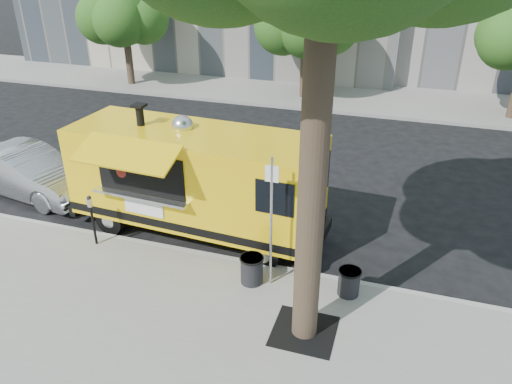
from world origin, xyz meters
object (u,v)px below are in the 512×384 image
parking_meter (92,214)px  food_truck (194,179)px  trash_bin_left (349,281)px  far_tree_a (123,10)px  trash_bin_right (252,269)px  sedan (28,172)px  far_tree_b (307,15)px  sign_post (271,216)px

parking_meter → food_truck: size_ratio=0.20×
parking_meter → trash_bin_left: parking_meter is taller
far_tree_a → trash_bin_right: size_ratio=8.37×
far_tree_a → sedan: bearing=-73.7°
parking_meter → trash_bin_left: size_ratio=2.24×
parking_meter → food_truck: food_truck is taller
trash_bin_left → trash_bin_right: 2.09m
sedan → trash_bin_left: size_ratio=7.42×
far_tree_a → parking_meter: (7.00, -13.65, -2.79)m
food_truck → far_tree_a: bearing=130.2°
trash_bin_left → sedan: bearing=168.4°
food_truck → sedan: bearing=179.0°
far_tree_b → far_tree_a: bearing=-177.5°
sign_post → trash_bin_left: (1.68, 0.16, -1.38)m
far_tree_a → trash_bin_left: 19.33m
sign_post → trash_bin_right: sign_post is taller
food_truck → trash_bin_right: food_truck is taller
far_tree_a → far_tree_b: 9.01m
far_tree_b → sign_post: 14.61m
parking_meter → trash_bin_left: bearing=-0.4°
far_tree_b → parking_meter: 14.48m
food_truck → trash_bin_right: (2.11, -1.80, -1.05)m
far_tree_b → trash_bin_right: far_tree_b is taller
sign_post → sedan: 8.48m
far_tree_a → sedan: (3.43, -11.68, -3.05)m
far_tree_b → food_truck: (0.04, -12.53, -2.30)m
far_tree_b → sign_post: (2.55, -14.25, -1.98)m
sedan → trash_bin_right: 8.05m
sign_post → trash_bin_right: 1.42m
trash_bin_right → far_tree_b: bearing=98.5°
sign_post → parking_meter: 4.64m
sedan → trash_bin_right: size_ratio=6.92×
far_tree_a → sign_post: (11.55, -13.85, -1.93)m
food_truck → trash_bin_left: 4.60m
far_tree_b → trash_bin_left: (4.23, -14.09, -3.36)m
sign_post → sedan: bearing=165.1°
trash_bin_left → sign_post: bearing=-174.7°
food_truck → sign_post: bearing=-30.9°
parking_meter → trash_bin_right: 4.19m
far_tree_b → sedan: 13.66m
sign_post → food_truck: size_ratio=0.44×
sign_post → trash_bin_left: sign_post is taller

